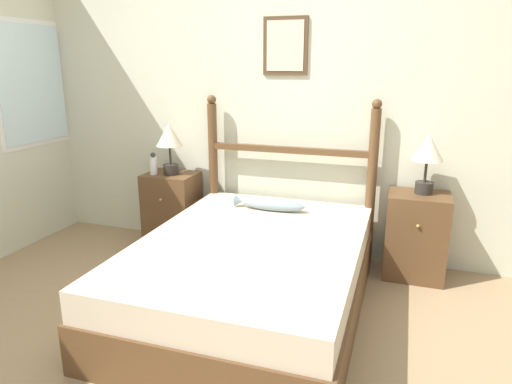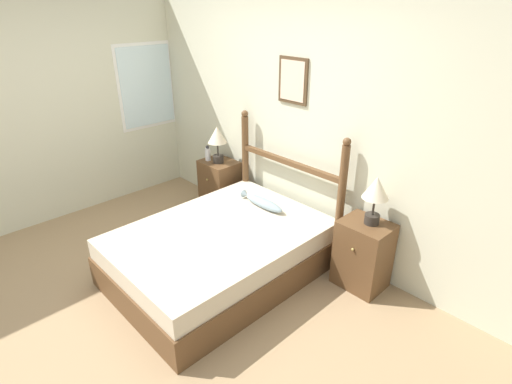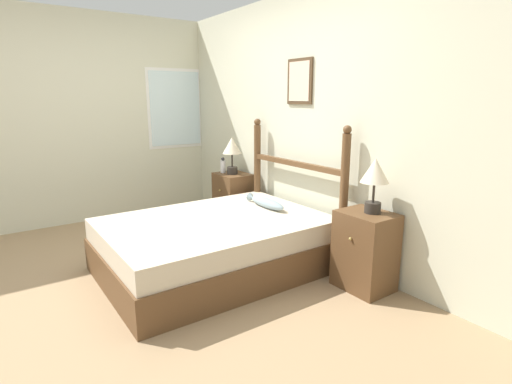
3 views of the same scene
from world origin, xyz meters
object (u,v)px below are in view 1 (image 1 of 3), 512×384
at_px(nightstand_right, 416,236).
at_px(fish_pillow, 270,204).
at_px(bed, 251,274).
at_px(bottle, 154,165).
at_px(nightstand_left, 172,209).
at_px(table_lamp_left, 169,139).
at_px(table_lamp_right, 428,153).

bearing_deg(nightstand_right, fish_pillow, -168.68).
bearing_deg(bed, bottle, 146.29).
height_order(nightstand_left, nightstand_right, same).
bearing_deg(table_lamp_left, nightstand_left, 131.72).
relative_size(nightstand_left, nightstand_right, 1.00).
xyz_separation_m(table_lamp_left, bottle, (-0.14, -0.04, -0.22)).
bearing_deg(fish_pillow, nightstand_left, 167.43).
xyz_separation_m(table_lamp_right, bottle, (-2.18, -0.09, -0.22)).
bearing_deg(table_lamp_right, nightstand_left, -179.26).
relative_size(bed, nightstand_right, 3.00).
distance_m(table_lamp_right, fish_pillow, 1.20).
relative_size(bed, table_lamp_right, 4.43).
bearing_deg(bottle, bed, -33.71).
height_order(bed, table_lamp_left, table_lamp_left).
relative_size(bed, nightstand_left, 3.00).
height_order(nightstand_left, table_lamp_left, table_lamp_left).
bearing_deg(nightstand_right, bottle, -178.26).
xyz_separation_m(nightstand_left, bottle, (-0.12, -0.07, 0.41)).
xyz_separation_m(bottle, fish_pillow, (1.09, -0.15, -0.20)).
relative_size(table_lamp_left, bottle, 2.31).
bearing_deg(nightstand_right, nightstand_left, 180.00).
relative_size(nightstand_right, table_lamp_right, 1.48).
distance_m(bed, nightstand_left, 1.31).
height_order(nightstand_left, table_lamp_right, table_lamp_right).
distance_m(nightstand_right, fish_pillow, 1.11).
height_order(nightstand_right, bottle, bottle).
xyz_separation_m(nightstand_left, fish_pillow, (0.96, -0.21, 0.21)).
xyz_separation_m(bed, table_lamp_left, (-1.00, 0.81, 0.71)).
bearing_deg(nightstand_left, bed, -39.04).
bearing_deg(bed, fish_pillow, 95.14).
bearing_deg(table_lamp_right, bottle, -177.58).
height_order(nightstand_right, table_lamp_left, table_lamp_left).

